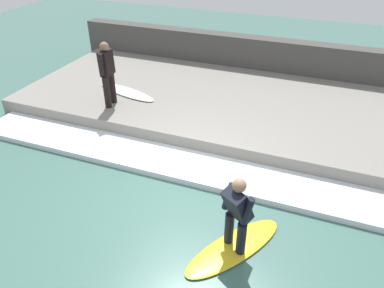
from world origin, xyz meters
TOP-DOWN VIEW (x-y plane):
  - ground_plane at (0.00, 0.00)m, footprint 28.00×28.00m
  - concrete_ledge at (3.34, 0.00)m, footprint 4.40×10.97m
  - back_wall at (5.79, 0.00)m, footprint 0.50×11.51m
  - wave_foam_crest at (0.62, 0.00)m, footprint 1.05×10.42m
  - surfboard_riding at (-1.10, -1.33)m, footprint 1.90×1.47m
  - surfer_riding at (-1.10, -1.33)m, footprint 0.53×0.53m
  - surfer_waiting_near at (1.94, 2.71)m, footprint 0.53×0.26m
  - surfboard_waiting_near at (2.68, 2.70)m, footprint 0.95×1.93m

SIDE VIEW (x-z plane):
  - ground_plane at x=0.00m, z-range 0.00..0.00m
  - surfboard_riding at x=-1.10m, z-range 0.00..0.06m
  - wave_foam_crest at x=0.62m, z-range 0.00..0.12m
  - concrete_ledge at x=3.34m, z-range 0.00..0.40m
  - surfboard_waiting_near at x=2.68m, z-range 0.40..0.46m
  - back_wall at x=5.79m, z-range 0.00..1.30m
  - surfer_riding at x=-1.10m, z-range 0.13..1.45m
  - surfer_waiting_near at x=1.94m, z-range 0.49..2.07m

